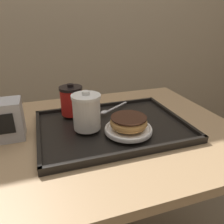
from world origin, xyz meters
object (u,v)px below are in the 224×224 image
object	(u,v)px
coffee_cup_front	(87,112)
spoon	(108,110)
coffee_cup_rear	(71,100)
donut_chocolate_glazed	(129,122)
napkin_dispenser	(4,120)

from	to	relation	value
coffee_cup_front	spoon	xyz separation A→B (m)	(0.11, 0.11, -0.05)
coffee_cup_rear	donut_chocolate_glazed	bearing A→B (deg)	-52.48
coffee_cup_rear	donut_chocolate_glazed	xyz separation A→B (m)	(0.15, -0.20, -0.02)
coffee_cup_front	donut_chocolate_glazed	xyz separation A→B (m)	(0.12, -0.06, -0.03)
coffee_cup_rear	napkin_dispenser	distance (m)	0.24
coffee_cup_rear	spoon	xyz separation A→B (m)	(0.14, -0.02, -0.05)
coffee_cup_rear	napkin_dispenser	xyz separation A→B (m)	(-0.23, -0.07, -0.01)
donut_chocolate_glazed	napkin_dispenser	size ratio (longest dim) A/B	0.94
coffee_cup_rear	spoon	bearing A→B (deg)	-9.79
coffee_cup_rear	donut_chocolate_glazed	distance (m)	0.25
coffee_cup_rear	coffee_cup_front	bearing A→B (deg)	-77.62
coffee_cup_rear	napkin_dispenser	world-z (taller)	coffee_cup_rear
spoon	coffee_cup_front	bearing A→B (deg)	11.99
coffee_cup_rear	napkin_dispenser	size ratio (longest dim) A/B	0.92
napkin_dispenser	coffee_cup_front	bearing A→B (deg)	-12.99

